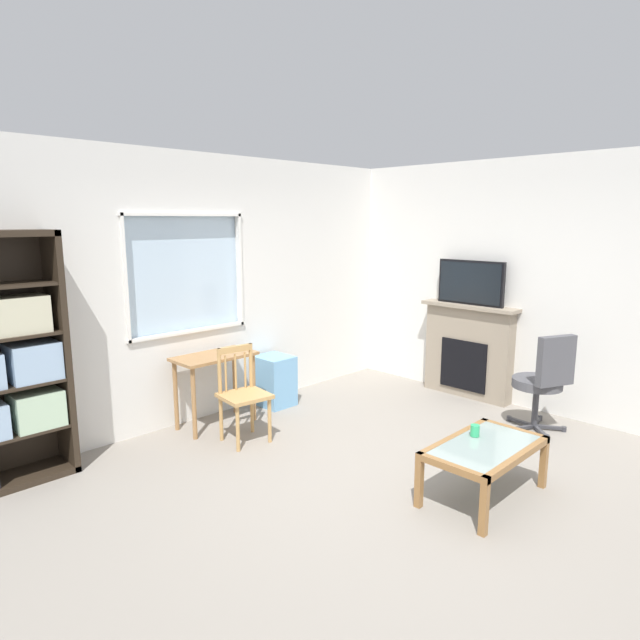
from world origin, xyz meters
TOP-DOWN VIEW (x-y plane):
  - ground at (0.00, 0.00)m, footprint 6.19×5.63m
  - wall_back_with_window at (0.02, 2.31)m, footprint 5.19×0.15m
  - wall_right at (2.65, 0.00)m, footprint 0.12×4.83m
  - bookshelf at (-2.01, 2.07)m, footprint 0.90×0.38m
  - desk_under_window at (-0.15, 1.96)m, footprint 0.82×0.43m
  - wooden_chair at (-0.20, 1.45)m, footprint 0.47×0.45m
  - plastic_drawer_unit at (0.67, 2.01)m, footprint 0.35×0.40m
  - fireplace at (2.50, 0.64)m, footprint 0.26×1.16m
  - tv at (2.48, 0.64)m, footprint 0.06×0.82m
  - office_chair at (2.01, -0.47)m, footprint 0.59×0.62m
  - coffee_table at (0.43, -0.70)m, footprint 0.99×0.57m
  - sippy_cup at (0.52, -0.56)m, footprint 0.07×0.07m

SIDE VIEW (x-z plane):
  - ground at x=0.00m, z-range -0.02..0.00m
  - plastic_drawer_unit at x=0.67m, z-range 0.00..0.57m
  - coffee_table at x=0.43m, z-range 0.15..0.57m
  - wooden_chair at x=-0.20m, z-range 0.01..0.91m
  - sippy_cup at x=0.52m, z-range 0.42..0.51m
  - office_chair at x=2.01m, z-range 0.05..1.05m
  - fireplace at x=2.50m, z-range 0.00..1.11m
  - desk_under_window at x=-0.15m, z-range 0.23..0.97m
  - bookshelf at x=-2.01m, z-range -0.05..1.95m
  - wall_back_with_window at x=0.02m, z-range -0.02..2.72m
  - tv at x=2.48m, z-range 1.11..1.62m
  - wall_right at x=2.65m, z-range 0.00..2.74m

